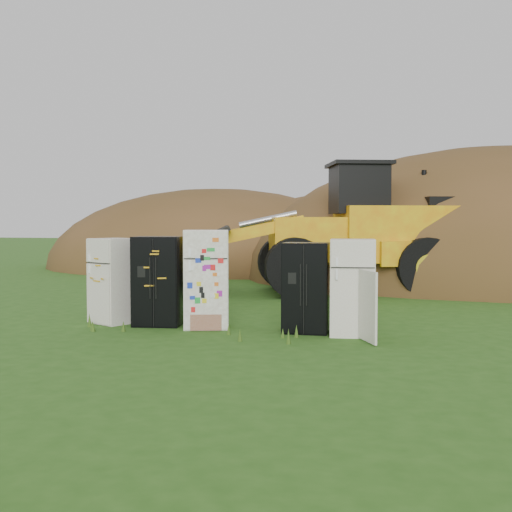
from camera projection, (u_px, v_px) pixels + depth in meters
The scene contains 10 objects.
ground at pixel (230, 328), 12.05m from camera, with size 120.00×120.00×0.00m, color #265115.
fridge_leftmost at pixel (114, 281), 12.69m from camera, with size 0.74×0.71×1.68m, color white, non-canonical shape.
fridge_black_side at pixel (158, 281), 12.40m from camera, with size 0.90×0.71×1.72m, color black, non-canonical shape.
fridge_sticker at pixel (206, 279), 12.12m from camera, with size 0.83×0.76×1.85m, color white, non-canonical shape.
fridge_black_right at pixel (306, 288), 11.62m from camera, with size 0.81×0.68×1.63m, color black, non-canonical shape.
fridge_open_door at pixel (352, 287), 11.30m from camera, with size 0.77×0.71×1.70m, color white, non-canonical shape.
wheel_loader at pixel (326, 228), 18.05m from camera, with size 7.60×3.08×3.68m, color #DDBE0E, non-canonical shape.
dirt_mound_right at pixel (492, 281), 21.80m from camera, with size 17.04×12.50×9.05m, color #4A3518.
dirt_mound_left at pixel (214, 268), 28.24m from camera, with size 15.31×11.48×6.94m, color #4A3518.
dirt_mound_back at pixel (388, 267), 28.50m from camera, with size 19.06×12.71×6.94m, color #4A3518.
Camera 1 is at (4.01, -11.28, 1.99)m, focal length 45.00 mm.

